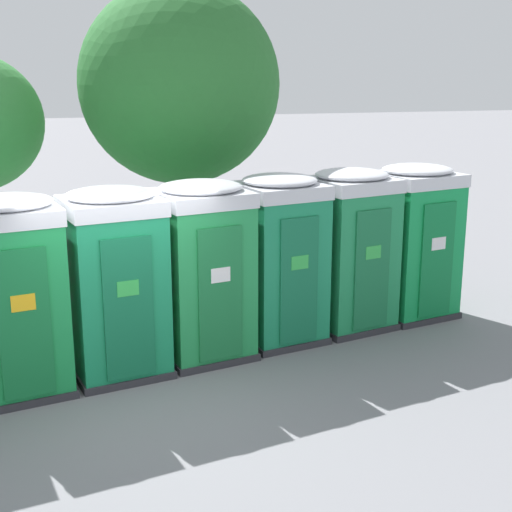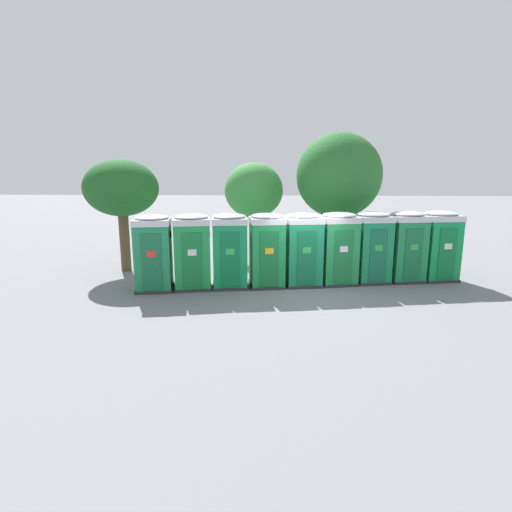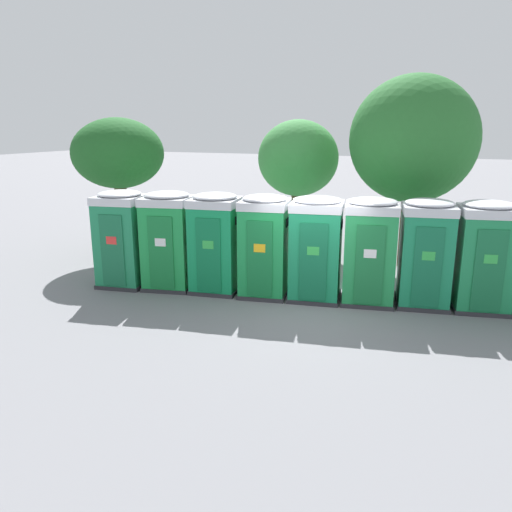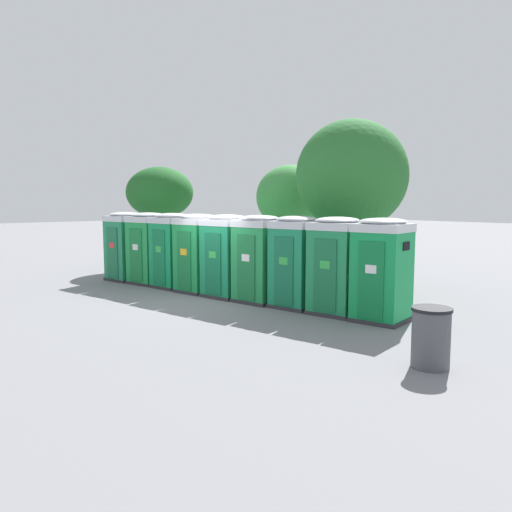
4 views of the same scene
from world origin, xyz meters
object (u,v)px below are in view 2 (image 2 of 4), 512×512
(portapotty_3, at_px, (267,250))
(portapotty_5, at_px, (338,248))
(portapotty_2, at_px, (230,250))
(portapotty_6, at_px, (372,247))
(portapotty_1, at_px, (192,251))
(portapotty_0, at_px, (153,252))
(portapotty_4, at_px, (303,249))
(portapotty_8, at_px, (438,245))
(street_tree_1, at_px, (254,191))
(portapotty_7, at_px, (405,246))
(street_tree_2, at_px, (121,189))
(street_tree_0, at_px, (339,176))

(portapotty_3, relative_size, portapotty_5, 1.00)
(portapotty_2, bearing_deg, portapotty_6, 10.25)
(portapotty_1, xyz_separation_m, portapotty_6, (6.26, 1.12, 0.00))
(portapotty_0, xyz_separation_m, portapotty_4, (5.01, 0.88, -0.00))
(portapotty_4, relative_size, portapotty_8, 1.00)
(portapotty_3, bearing_deg, street_tree_1, 98.41)
(portapotty_5, bearing_deg, portapotty_3, -169.65)
(portapotty_5, xyz_separation_m, portapotty_7, (2.49, 0.51, 0.00))
(portapotty_2, bearing_deg, portapotty_4, 8.53)
(portapotty_5, relative_size, street_tree_2, 0.58)
(street_tree_2, bearing_deg, portapotty_2, -25.39)
(portapotty_4, bearing_deg, street_tree_0, 65.88)
(portapotty_1, distance_m, street_tree_2, 4.44)
(street_tree_0, bearing_deg, portapotty_8, -41.21)
(portapotty_7, bearing_deg, portapotty_2, -169.78)
(portapotty_0, bearing_deg, portapotty_4, 9.94)
(portapotty_5, distance_m, street_tree_2, 8.60)
(portapotty_1, bearing_deg, portapotty_5, 9.47)
(portapotty_3, bearing_deg, portapotty_1, -171.41)
(street_tree_2, bearing_deg, portapotty_4, -14.01)
(portapotty_1, bearing_deg, portapotty_3, 8.59)
(portapotty_1, xyz_separation_m, portapotty_5, (5.02, 0.84, 0.00))
(street_tree_2, bearing_deg, portapotty_3, -18.87)
(portapotty_2, distance_m, street_tree_1, 5.38)
(portapotty_1, relative_size, portapotty_6, 1.00)
(portapotty_6, distance_m, portapotty_7, 1.27)
(portapotty_0, bearing_deg, street_tree_0, 35.01)
(portapotty_1, height_order, portapotty_8, same)
(portapotty_3, distance_m, portapotty_6, 3.82)
(portapotty_4, height_order, street_tree_0, street_tree_0)
(portapotty_2, height_order, portapotty_5, same)
(portapotty_0, bearing_deg, portapotty_5, 10.14)
(portapotty_2, distance_m, portapotty_7, 6.36)
(portapotty_5, relative_size, street_tree_0, 0.46)
(street_tree_0, bearing_deg, portapotty_3, -126.26)
(portapotty_3, bearing_deg, portapotty_0, -170.00)
(portapotty_0, relative_size, street_tree_0, 0.46)
(portapotty_1, bearing_deg, portapotty_8, 10.08)
(portapotty_3, xyz_separation_m, portapotty_7, (5.00, 0.97, -0.00))
(street_tree_2, bearing_deg, portapotty_5, -10.33)
(portapotty_7, xyz_separation_m, street_tree_1, (-5.72, 3.92, 1.78))
(portapotty_1, distance_m, portapotty_7, 7.63)
(portapotty_0, distance_m, portapotty_8, 10.18)
(portapotty_2, xyz_separation_m, portapotty_4, (2.52, 0.38, -0.00))
(portapotty_2, height_order, street_tree_2, street_tree_2)
(portapotty_5, height_order, portapotty_6, same)
(portapotty_3, height_order, portapotty_7, same)
(street_tree_1, bearing_deg, portapotty_2, -96.13)
(portapotty_1, xyz_separation_m, street_tree_1, (1.80, 5.27, 1.78))
(portapotty_5, distance_m, portapotty_7, 2.54)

